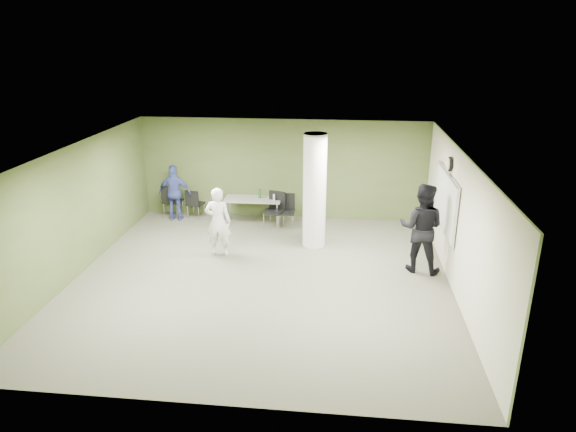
# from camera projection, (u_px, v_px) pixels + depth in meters

# --- Properties ---
(floor) EXTENTS (8.00, 8.00, 0.00)m
(floor) POSITION_uv_depth(u_px,v_px,m) (262.00, 279.00, 11.05)
(floor) COLOR #4C4D3D
(floor) RESTS_ON ground
(ceiling) EXTENTS (8.00, 8.00, 0.00)m
(ceiling) POSITION_uv_depth(u_px,v_px,m) (259.00, 151.00, 10.10)
(ceiling) COLOR white
(ceiling) RESTS_ON wall_back
(wall_back) EXTENTS (8.00, 2.80, 0.02)m
(wall_back) POSITION_uv_depth(u_px,v_px,m) (283.00, 169.00, 14.32)
(wall_back) COLOR #455528
(wall_back) RESTS_ON floor
(wall_left) EXTENTS (0.02, 8.00, 2.80)m
(wall_left) POSITION_uv_depth(u_px,v_px,m) (76.00, 211.00, 10.98)
(wall_left) COLOR #455528
(wall_left) RESTS_ON floor
(wall_right_cream) EXTENTS (0.02, 8.00, 2.80)m
(wall_right_cream) POSITION_uv_depth(u_px,v_px,m) (460.00, 225.00, 10.17)
(wall_right_cream) COLOR beige
(wall_right_cream) RESTS_ON floor
(column) EXTENTS (0.56, 0.56, 2.80)m
(column) POSITION_uv_depth(u_px,v_px,m) (315.00, 191.00, 12.34)
(column) COLOR silver
(column) RESTS_ON floor
(whiteboard) EXTENTS (0.05, 2.30, 1.30)m
(whiteboard) POSITION_uv_depth(u_px,v_px,m) (445.00, 202.00, 11.26)
(whiteboard) COLOR silver
(whiteboard) RESTS_ON wall_right_cream
(wall_clock) EXTENTS (0.06, 0.32, 0.32)m
(wall_clock) POSITION_uv_depth(u_px,v_px,m) (449.00, 164.00, 10.98)
(wall_clock) COLOR black
(wall_clock) RESTS_ON wall_right_cream
(folding_table) EXTENTS (1.55, 0.70, 0.98)m
(folding_table) POSITION_uv_depth(u_px,v_px,m) (253.00, 200.00, 14.00)
(folding_table) COLOR gray
(folding_table) RESTS_ON floor
(wastebasket) EXTENTS (0.23, 0.23, 0.27)m
(wastebasket) POSITION_uv_depth(u_px,v_px,m) (225.00, 216.00, 14.43)
(wastebasket) COLOR #4C4C4C
(wastebasket) RESTS_ON floor
(chair_back_left) EXTENTS (0.53, 0.53, 0.97)m
(chair_back_left) POSITION_uv_depth(u_px,v_px,m) (171.00, 199.00, 14.50)
(chair_back_left) COLOR black
(chair_back_left) RESTS_ON floor
(chair_back_right) EXTENTS (0.50, 0.50, 0.85)m
(chair_back_right) POSITION_uv_depth(u_px,v_px,m) (194.00, 202.00, 14.48)
(chair_back_right) COLOR black
(chair_back_right) RESTS_ON floor
(chair_table_left) EXTENTS (0.62, 0.62, 0.98)m
(chair_table_left) POSITION_uv_depth(u_px,v_px,m) (275.00, 207.00, 13.80)
(chair_table_left) COLOR black
(chair_table_left) RESTS_ON floor
(chair_table_right) EXTENTS (0.46, 0.46, 0.92)m
(chair_table_right) POSITION_uv_depth(u_px,v_px,m) (286.00, 208.00, 13.84)
(chair_table_right) COLOR black
(chair_table_right) RESTS_ON floor
(woman_white) EXTENTS (0.61, 0.41, 1.66)m
(woman_white) POSITION_uv_depth(u_px,v_px,m) (218.00, 222.00, 11.99)
(woman_white) COLOR silver
(woman_white) RESTS_ON floor
(man_black) EXTENTS (1.14, 0.98, 2.00)m
(man_black) POSITION_uv_depth(u_px,v_px,m) (421.00, 228.00, 11.13)
(man_black) COLOR black
(man_black) RESTS_ON floor
(man_blue) EXTENTS (0.93, 0.39, 1.59)m
(man_blue) POSITION_uv_depth(u_px,v_px,m) (175.00, 193.00, 14.26)
(man_blue) COLOR #38448B
(man_blue) RESTS_ON floor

